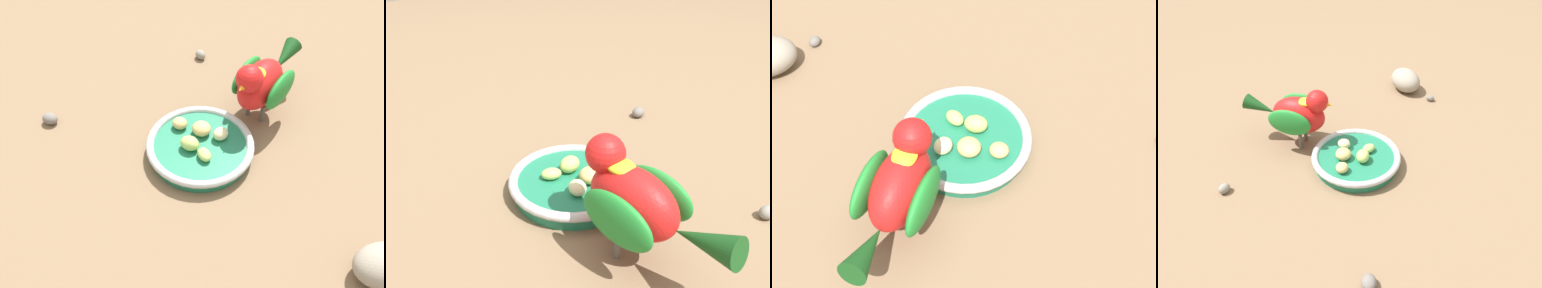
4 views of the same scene
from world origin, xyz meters
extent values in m
plane|color=#7A6047|center=(0.00, 0.00, 0.00)|extent=(4.00, 4.00, 0.00)
cylinder|color=#1E7251|center=(0.02, -0.02, 0.01)|extent=(0.18, 0.18, 0.02)
torus|color=#B7BABF|center=(0.02, -0.02, 0.02)|extent=(0.20, 0.20, 0.01)
ellipsoid|color=tan|center=(0.03, 0.04, 0.03)|extent=(0.03, 0.03, 0.02)
ellipsoid|color=#B2CC66|center=(0.00, -0.01, 0.04)|extent=(0.04, 0.04, 0.03)
ellipsoid|color=#B2CC66|center=(0.00, -0.04, 0.03)|extent=(0.03, 0.04, 0.02)
ellipsoid|color=beige|center=(0.06, -0.03, 0.04)|extent=(0.03, 0.03, 0.02)
ellipsoid|color=tan|center=(0.04, 0.00, 0.04)|extent=(0.04, 0.04, 0.02)
cylinder|color=#59544C|center=(0.17, -0.05, 0.02)|extent=(0.01, 0.01, 0.04)
cylinder|color=#59544C|center=(0.16, -0.02, 0.02)|extent=(0.01, 0.01, 0.04)
ellipsoid|color=red|center=(0.17, -0.04, 0.08)|extent=(0.13, 0.08, 0.09)
ellipsoid|color=#1E7F2D|center=(0.18, -0.07, 0.08)|extent=(0.10, 0.03, 0.06)
ellipsoid|color=#1E7F2D|center=(0.17, 0.00, 0.08)|extent=(0.10, 0.03, 0.06)
cone|color=#144719|center=(0.26, -0.03, 0.09)|extent=(0.08, 0.05, 0.05)
sphere|color=red|center=(0.12, -0.04, 0.13)|extent=(0.06, 0.06, 0.05)
cone|color=orange|center=(0.10, -0.04, 0.12)|extent=(0.02, 0.02, 0.02)
ellipsoid|color=yellow|center=(0.15, -0.04, 0.12)|extent=(0.04, 0.04, 0.01)
ellipsoid|color=gray|center=(0.02, -0.38, 0.03)|extent=(0.12, 0.12, 0.06)
ellipsoid|color=slate|center=(-0.12, 0.26, 0.01)|extent=(0.04, 0.04, 0.02)
ellipsoid|color=slate|center=(-0.07, -0.35, 0.01)|extent=(0.02, 0.02, 0.02)
ellipsoid|color=gray|center=(0.24, 0.17, 0.01)|extent=(0.03, 0.03, 0.02)
camera|label=1|loc=(-0.42, -0.39, 0.66)|focal=43.53mm
camera|label=2|loc=(0.42, -0.30, 0.37)|focal=35.84mm
camera|label=3|loc=(0.48, 0.20, 0.68)|focal=52.34mm
camera|label=4|loc=(-0.23, 0.60, 0.58)|focal=36.55mm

